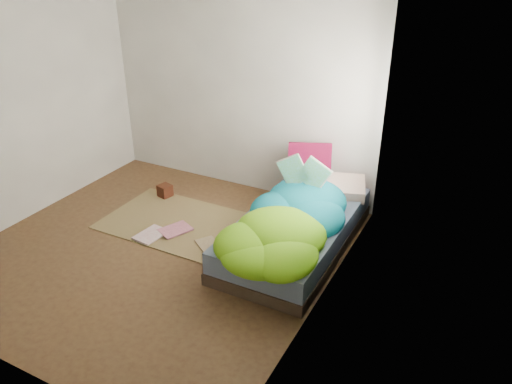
{
  "coord_description": "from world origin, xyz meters",
  "views": [
    {
      "loc": [
        2.88,
        -3.34,
        2.85
      ],
      "look_at": [
        0.75,
        0.75,
        0.51
      ],
      "focal_mm": 35.0,
      "sensor_mm": 36.0,
      "label": 1
    }
  ],
  "objects_px": {
    "open_book": "(304,164)",
    "floor_book_a": "(143,232)",
    "pillow_magenta": "(309,164)",
    "bed": "(295,232)",
    "wooden_box": "(165,191)",
    "floor_book_b": "(170,226)"
  },
  "relations": [
    {
      "from": "wooden_box",
      "to": "bed",
      "type": "bearing_deg",
      "value": -8.72
    },
    {
      "from": "floor_book_a",
      "to": "floor_book_b",
      "type": "distance_m",
      "value": 0.3
    },
    {
      "from": "wooden_box",
      "to": "floor_book_a",
      "type": "bearing_deg",
      "value": -69.3
    },
    {
      "from": "bed",
      "to": "pillow_magenta",
      "type": "relative_size",
      "value": 4.14
    },
    {
      "from": "pillow_magenta",
      "to": "floor_book_a",
      "type": "relative_size",
      "value": 1.42
    },
    {
      "from": "open_book",
      "to": "floor_book_a",
      "type": "xyz_separation_m",
      "value": [
        -1.51,
        -0.79,
        -0.8
      ]
    },
    {
      "from": "wooden_box",
      "to": "floor_book_b",
      "type": "xyz_separation_m",
      "value": [
        0.49,
        -0.58,
        -0.06
      ]
    },
    {
      "from": "pillow_magenta",
      "to": "floor_book_b",
      "type": "xyz_separation_m",
      "value": [
        -1.19,
        -1.09,
        -0.55
      ]
    },
    {
      "from": "wooden_box",
      "to": "open_book",
      "type": "bearing_deg",
      "value": -0.73
    },
    {
      "from": "pillow_magenta",
      "to": "floor_book_b",
      "type": "distance_m",
      "value": 1.71
    },
    {
      "from": "bed",
      "to": "floor_book_a",
      "type": "bearing_deg",
      "value": -161.25
    },
    {
      "from": "bed",
      "to": "open_book",
      "type": "relative_size",
      "value": 4.27
    },
    {
      "from": "wooden_box",
      "to": "floor_book_b",
      "type": "height_order",
      "value": "wooden_box"
    },
    {
      "from": "pillow_magenta",
      "to": "wooden_box",
      "type": "distance_m",
      "value": 1.83
    },
    {
      "from": "pillow_magenta",
      "to": "bed",
      "type": "bearing_deg",
      "value": -99.88
    },
    {
      "from": "open_book",
      "to": "floor_book_a",
      "type": "height_order",
      "value": "open_book"
    },
    {
      "from": "bed",
      "to": "wooden_box",
      "type": "height_order",
      "value": "bed"
    },
    {
      "from": "open_book",
      "to": "floor_book_b",
      "type": "height_order",
      "value": "open_book"
    },
    {
      "from": "wooden_box",
      "to": "floor_book_a",
      "type": "height_order",
      "value": "wooden_box"
    },
    {
      "from": "floor_book_a",
      "to": "floor_book_b",
      "type": "height_order",
      "value": "floor_book_b"
    },
    {
      "from": "bed",
      "to": "wooden_box",
      "type": "relative_size",
      "value": 13.64
    },
    {
      "from": "bed",
      "to": "floor_book_b",
      "type": "distance_m",
      "value": 1.41
    }
  ]
}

